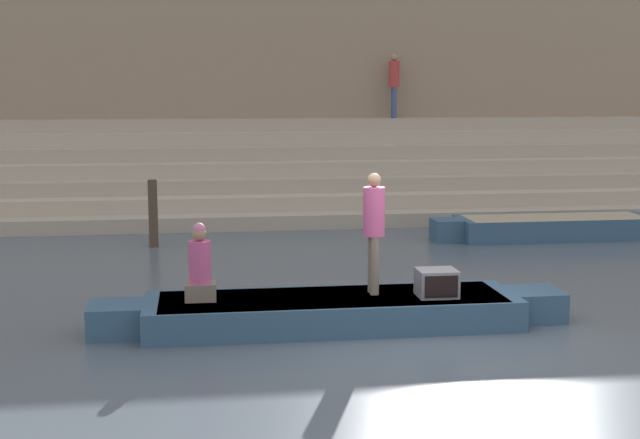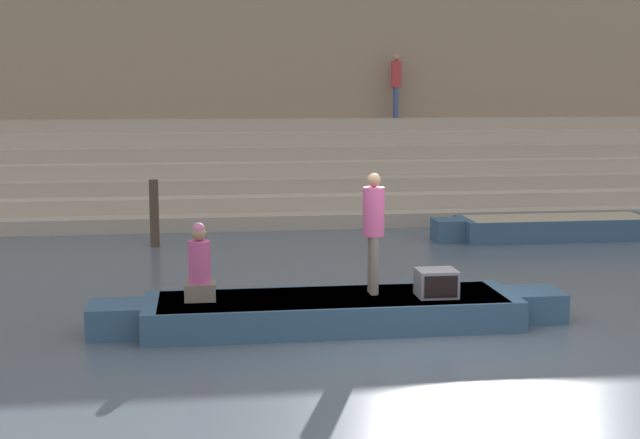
% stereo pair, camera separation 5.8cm
% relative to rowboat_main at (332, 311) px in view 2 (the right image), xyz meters
% --- Properties ---
extents(ground_plane, '(120.00, 120.00, 0.00)m').
position_rel_rowboat_main_xyz_m(ground_plane, '(1.18, -0.70, -0.23)').
color(ground_plane, '#4C5660').
extents(ghat_steps, '(36.00, 5.15, 2.37)m').
position_rel_rowboat_main_xyz_m(ghat_steps, '(1.18, 11.47, 0.62)').
color(ghat_steps, tan).
rests_on(ghat_steps, ground).
extents(back_wall, '(34.20, 1.28, 7.74)m').
position_rel_rowboat_main_xyz_m(back_wall, '(1.18, 13.91, 3.62)').
color(back_wall, '#937A60').
rests_on(back_wall, ground).
extents(rowboat_main, '(6.60, 1.53, 0.42)m').
position_rel_rowboat_main_xyz_m(rowboat_main, '(0.00, 0.00, 0.00)').
color(rowboat_main, '#33516B').
rests_on(rowboat_main, ground).
extents(person_standing, '(0.30, 0.30, 1.70)m').
position_rel_rowboat_main_xyz_m(person_standing, '(0.61, 0.13, 1.19)').
color(person_standing, '#756656').
rests_on(person_standing, rowboat_main).
extents(person_rowing, '(0.42, 0.33, 1.07)m').
position_rel_rowboat_main_xyz_m(person_rowing, '(-1.80, 0.05, 0.64)').
color(person_rowing, '#756656').
rests_on(person_rowing, rowboat_main).
extents(tv_set, '(0.54, 0.48, 0.38)m').
position_rel_rowboat_main_xyz_m(tv_set, '(1.44, -0.18, 0.39)').
color(tv_set, slate).
rests_on(tv_set, rowboat_main).
extents(moored_boat_shore, '(5.47, 1.26, 0.47)m').
position_rel_rowboat_main_xyz_m(moored_boat_shore, '(5.91, 6.40, 0.02)').
color(moored_boat_shore, '#33516B').
rests_on(moored_boat_shore, ground).
extents(mooring_post, '(0.19, 0.19, 1.39)m').
position_rel_rowboat_main_xyz_m(mooring_post, '(-2.72, 6.55, 0.47)').
color(mooring_post, '#473828').
rests_on(mooring_post, ground).
extents(person_on_steps, '(0.30, 0.30, 1.79)m').
position_rel_rowboat_main_xyz_m(person_on_steps, '(3.76, 12.94, 3.20)').
color(person_on_steps, '#3D4C75').
rests_on(person_on_steps, ghat_steps).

